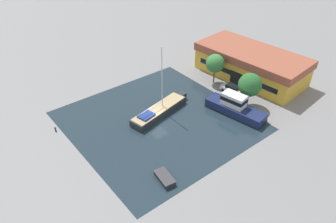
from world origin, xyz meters
TOP-DOWN VIEW (x-y plane):
  - ground_plane at (0.00, 0.00)m, footprint 440.00×440.00m
  - water_canal at (0.00, 0.00)m, footprint 28.02×27.58m
  - warehouse_building at (-0.57, 23.83)m, footprint 22.69×12.27m
  - quay_tree_near_building at (6.10, 15.22)m, footprint 4.11×4.11m
  - quay_tree_by_water at (-3.41, 16.39)m, footprint 3.59×3.59m
  - parked_car at (1.43, 16.20)m, footprint 4.37×2.04m
  - sailboat_moored at (-1.52, 1.45)m, footprint 4.98×12.84m
  - motor_cruiser at (6.41, 11.52)m, footprint 10.98×5.00m
  - small_dinghy at (11.05, -7.34)m, footprint 3.57×2.14m
  - mooring_bollard at (-8.04, -14.50)m, footprint 0.24×0.24m

SIDE VIEW (x-z plane):
  - ground_plane at x=0.00m, z-range 0.00..0.00m
  - water_canal at x=0.00m, z-range 0.00..0.01m
  - small_dinghy at x=11.05m, z-range 0.01..0.72m
  - mooring_bollard at x=-8.04m, z-range 0.03..0.81m
  - sailboat_moored at x=-1.52m, z-range -5.35..6.75m
  - parked_car at x=1.43m, z-range 0.00..1.62m
  - motor_cruiser at x=6.41m, z-range -0.52..3.14m
  - warehouse_building at x=-0.57m, z-range 0.03..5.63m
  - quay_tree_by_water at x=-3.41m, z-range 1.17..7.12m
  - quay_tree_near_building at x=6.10m, z-range 1.06..7.30m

